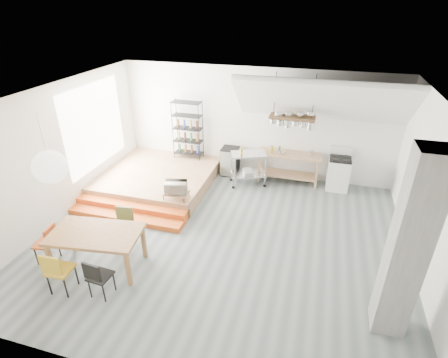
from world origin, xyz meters
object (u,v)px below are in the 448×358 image
(stove, at_px, (338,173))
(rolling_cart, at_px, (248,164))
(dining_table, at_px, (96,236))
(mini_fridge, at_px, (230,161))

(stove, relative_size, rolling_cart, 1.06)
(dining_table, xyz_separation_m, mini_fridge, (1.44, 4.76, -0.31))
(stove, distance_m, dining_table, 6.60)
(stove, distance_m, rolling_cart, 2.54)
(rolling_cart, height_order, mini_fridge, rolling_cart)
(stove, xyz_separation_m, mini_fridge, (-3.17, 0.04, -0.05))
(dining_table, distance_m, rolling_cart, 4.75)
(dining_table, xyz_separation_m, rolling_cart, (2.11, 4.26, -0.11))
(dining_table, bearing_deg, rolling_cart, 56.02)
(dining_table, bearing_deg, stove, 38.09)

